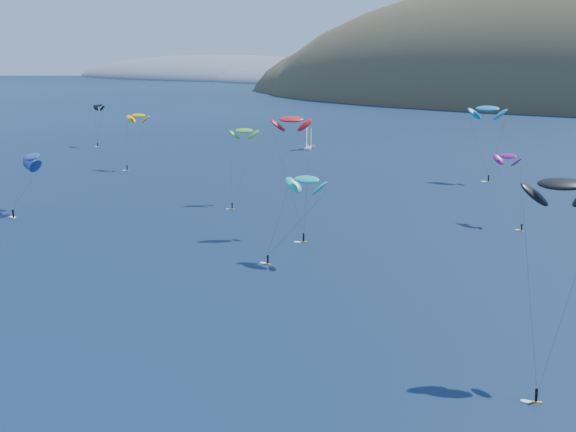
# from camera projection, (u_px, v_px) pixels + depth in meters

# --- Properties ---
(headland) EXTENTS (460.00, 250.00, 60.00)m
(headland) POSITION_uv_depth(u_px,v_px,m) (241.00, 81.00, 934.75)
(headland) COLOR slate
(headland) RESTS_ON ground
(sailboat) EXTENTS (9.66, 9.03, 11.53)m
(sailboat) POSITION_uv_depth(u_px,v_px,m) (308.00, 147.00, 299.55)
(sailboat) COLOR silver
(sailboat) RESTS_ON ground
(kitesurfer_1) EXTENTS (7.99, 8.35, 18.77)m
(kitesurfer_1) POSITION_uv_depth(u_px,v_px,m) (138.00, 116.00, 249.88)
(kitesurfer_1) COLOR gold
(kitesurfer_1) RESTS_ON ground
(kitesurfer_3) EXTENTS (7.14, 13.54, 19.58)m
(kitesurfer_3) POSITION_uv_depth(u_px,v_px,m) (244.00, 131.00, 196.45)
(kitesurfer_3) COLOR gold
(kitesurfer_3) RESTS_ON ground
(kitesurfer_4) EXTENTS (10.90, 6.36, 23.42)m
(kitesurfer_4) POSITION_uv_depth(u_px,v_px,m) (488.00, 109.00, 227.52)
(kitesurfer_4) COLOR gold
(kitesurfer_4) RESTS_ON ground
(kitesurfer_5) EXTENTS (9.24, 9.03, 17.04)m
(kitesurfer_5) POSITION_uv_depth(u_px,v_px,m) (306.00, 180.00, 143.14)
(kitesurfer_5) COLOR gold
(kitesurfer_5) RESTS_ON ground
(kitesurfer_6) EXTENTS (10.16, 10.40, 16.49)m
(kitesurfer_6) POSITION_uv_depth(u_px,v_px,m) (508.00, 156.00, 174.35)
(kitesurfer_6) COLOR gold
(kitesurfer_6) RESTS_ON ground
(kitesurfer_7) EXTENTS (9.51, 15.15, 24.91)m
(kitesurfer_7) POSITION_uv_depth(u_px,v_px,m) (562.00, 184.00, 93.09)
(kitesurfer_7) COLOR gold
(kitesurfer_7) RESTS_ON ground
(kitesurfer_9) EXTENTS (11.47, 11.00, 25.73)m
(kitesurfer_9) POSITION_uv_depth(u_px,v_px,m) (291.00, 120.00, 162.60)
(kitesurfer_9) COLOR gold
(kitesurfer_9) RESTS_ON ground
(kitesurfer_10) EXTENTS (12.00, 14.81, 15.72)m
(kitesurfer_10) POSITION_uv_depth(u_px,v_px,m) (32.00, 157.00, 187.01)
(kitesurfer_10) COLOR gold
(kitesurfer_10) RESTS_ON ground
(kitesurfer_12) EXTENTS (7.41, 6.38, 17.45)m
(kitesurfer_12) POSITION_uv_depth(u_px,v_px,m) (99.00, 105.00, 306.34)
(kitesurfer_12) COLOR gold
(kitesurfer_12) RESTS_ON ground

